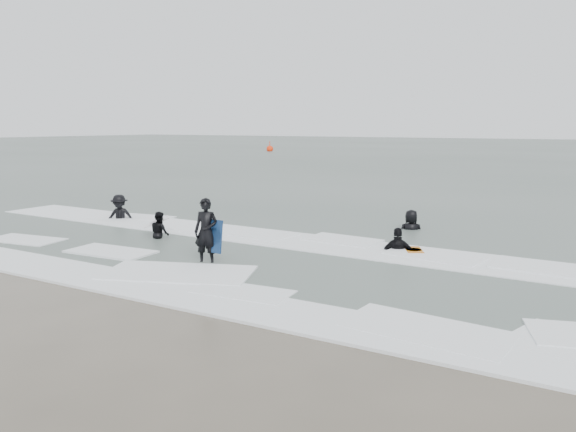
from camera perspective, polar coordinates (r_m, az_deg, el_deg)
The scene contains 10 objects.
ground at distance 14.44m, azimuth -10.37°, elevation -7.06°, with size 320.00×320.00×0.00m, color brown.
sea at distance 90.90m, azimuth 25.34°, elevation 5.88°, with size 320.00×320.00×0.00m, color #47544C.
surfer_centre at distance 16.57m, azimuth -8.24°, elevation -4.87°, with size 0.72×0.47×1.96m, color black.
surfer_wading at distance 20.45m, azimuth -12.85°, elevation -2.31°, with size 0.75×0.59×1.55m, color black.
surfer_breaker at distance 24.79m, azimuth -16.69°, elevation -0.47°, with size 1.27×0.73×1.97m, color black.
surfer_right_near at distance 18.26m, azimuth 11.10°, elevation -3.63°, with size 1.14×0.47×1.95m, color black.
surfer_right_far at distance 22.07m, azimuth 12.38°, elevation -1.45°, with size 0.96×0.62×1.96m, color black.
surf_foam at distance 17.27m, azimuth -2.23°, elevation -4.07°, with size 30.03×9.06×0.09m.
bodyboards at distance 18.06m, azimuth -3.01°, elevation -1.99°, with size 9.81×5.00×1.25m.
buoy at distance 85.31m, azimuth -1.86°, elevation 6.83°, with size 1.00×1.00×1.65m.
Camera 1 is at (9.24, -10.34, 4.02)m, focal length 35.00 mm.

